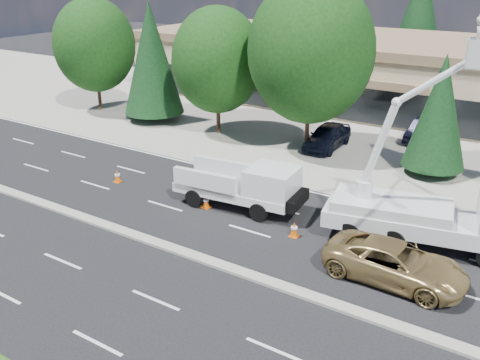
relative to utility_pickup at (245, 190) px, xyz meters
The scene contains 19 objects.
ground 5.52m from the utility_pickup, 73.46° to the right, with size 140.00×140.00×0.00m, color black.
concrete_apron 14.90m from the utility_pickup, 84.03° to the left, with size 140.00×22.00×0.01m, color gray.
road_median 5.51m from the utility_pickup, 73.46° to the right, with size 120.00×0.55×0.12m, color gray.
strip_mall 24.88m from the utility_pickup, 86.42° to the left, with size 50.40×15.40×5.50m.
tree_front_a 23.08m from the utility_pickup, 154.42° to the left, with size 6.47×6.47×8.98m.
tree_front_b 17.87m from the utility_pickup, 145.89° to the left, with size 4.51×4.51×8.89m.
tree_front_c 13.59m from the utility_pickup, 130.81° to the left, with size 6.32×6.32×8.78m.
tree_front_d 11.26m from the utility_pickup, 98.44° to the left, with size 7.79×7.79×10.81m.
tree_front_e 12.09m from the utility_pickup, 56.23° to the left, with size 3.49×3.49×6.88m.
tree_back_a 40.52m from the utility_pickup, 114.09° to the left, with size 4.92×4.92×9.69m.
tree_back_b 37.26m from the utility_pickup, 93.81° to the left, with size 5.97×5.97×11.76m.
utility_pickup is the anchor object (origin of this frame).
bucket_truck 9.08m from the utility_pickup, ahead, with size 8.61×4.15×9.63m.
traffic_cone_a 7.83m from the utility_pickup, behind, with size 0.40×0.40×0.70m.
traffic_cone_b 2.01m from the utility_pickup, 146.75° to the right, with size 0.40×0.40×0.70m.
traffic_cone_c 3.77m from the utility_pickup, 21.22° to the right, with size 0.40×0.40×0.70m.
minivan 8.67m from the utility_pickup, 16.14° to the right, with size 2.48×5.38×1.49m, color #A2854E.
parked_car_west 10.80m from the utility_pickup, 92.40° to the left, with size 1.91×4.74×1.61m, color black.
parked_car_east 16.40m from the utility_pickup, 74.30° to the left, with size 1.51×4.34×1.43m, color black.
Camera 1 is at (11.39, -15.15, 11.27)m, focal length 40.00 mm.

